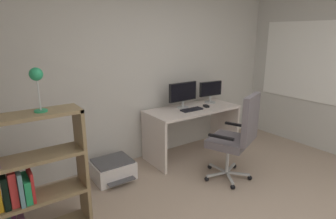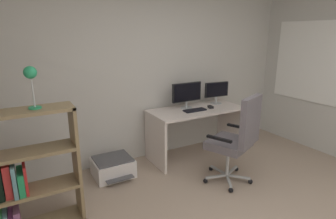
{
  "view_description": "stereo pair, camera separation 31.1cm",
  "coord_description": "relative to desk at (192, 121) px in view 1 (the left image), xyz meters",
  "views": [
    {
      "loc": [
        -1.97,
        -1.2,
        1.86
      ],
      "look_at": [
        0.0,
        1.62,
        0.91
      ],
      "focal_mm": 29.7,
      "sensor_mm": 36.0,
      "label": 1
    },
    {
      "loc": [
        -1.71,
        -1.36,
        1.86
      ],
      "look_at": [
        0.0,
        1.62,
        0.91
      ],
      "focal_mm": 29.7,
      "sensor_mm": 36.0,
      "label": 2
    }
  ],
  "objects": [
    {
      "name": "monitor_secondary",
      "position": [
        0.45,
        0.1,
        0.41
      ],
      "size": [
        0.42,
        0.18,
        0.35
      ],
      "color": "#B2B5B7",
      "rests_on": "desk"
    },
    {
      "name": "window_frame",
      "position": [
        1.83,
        -0.58,
        0.86
      ],
      "size": [
        0.02,
        1.35,
        1.26
      ],
      "primitive_type": "cube",
      "color": "white"
    },
    {
      "name": "office_chair",
      "position": [
        -0.05,
        -0.93,
        0.08
      ],
      "size": [
        0.66,
        0.69,
        1.15
      ],
      "color": "#B7BABC",
      "rests_on": "ground"
    },
    {
      "name": "printer",
      "position": [
        -1.34,
        0.01,
        -0.43
      ],
      "size": [
        0.51,
        0.52,
        0.26
      ],
      "color": "white",
      "rests_on": "ground"
    },
    {
      "name": "computer_mouse",
      "position": [
        0.21,
        -0.08,
        0.22
      ],
      "size": [
        0.08,
        0.11,
        0.03
      ],
      "primitive_type": "cube",
      "rotation": [
        0.0,
        0.0,
        -0.23
      ],
      "color": "black",
      "rests_on": "desk"
    },
    {
      "name": "desk_lamp",
      "position": [
        -2.22,
        -0.61,
        0.93
      ],
      "size": [
        0.11,
        0.11,
        0.38
      ],
      "color": "#269D64",
      "rests_on": "bookshelf"
    },
    {
      "name": "window_pane",
      "position": [
        1.84,
        -0.58,
        0.86
      ],
      "size": [
        0.01,
        1.27,
        1.18
      ],
      "primitive_type": "cube",
      "color": "white"
    },
    {
      "name": "desk",
      "position": [
        0.0,
        0.0,
        0.0
      ],
      "size": [
        1.44,
        0.65,
        0.76
      ],
      "color": "silver",
      "rests_on": "ground"
    },
    {
      "name": "bookshelf",
      "position": [
        -2.44,
        -0.61,
        0.01
      ],
      "size": [
        0.88,
        0.3,
        1.2
      ],
      "color": "#8C7551",
      "rests_on": "ground"
    },
    {
      "name": "wall_back",
      "position": [
        -0.67,
        0.42,
        0.74
      ],
      "size": [
        5.02,
        0.1,
        2.59
      ],
      "primitive_type": "cube",
      "color": "beige",
      "rests_on": "ground"
    },
    {
      "name": "monitor_main",
      "position": [
        -0.12,
        0.1,
        0.43
      ],
      "size": [
        0.5,
        0.18,
        0.39
      ],
      "color": "#B2B5B7",
      "rests_on": "desk"
    },
    {
      "name": "keyboard",
      "position": [
        -0.09,
        -0.08,
        0.21
      ],
      "size": [
        0.34,
        0.13,
        0.02
      ],
      "primitive_type": "cube",
      "rotation": [
        0.0,
        0.0,
        -0.01
      ],
      "color": "black",
      "rests_on": "desk"
    }
  ]
}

